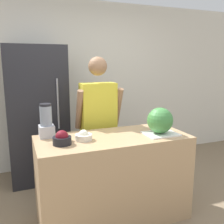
{
  "coord_description": "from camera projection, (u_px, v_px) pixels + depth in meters",
  "views": [
    {
      "loc": [
        -0.91,
        -1.94,
        1.66
      ],
      "look_at": [
        0.0,
        0.37,
        1.16
      ],
      "focal_mm": 40.0,
      "sensor_mm": 36.0,
      "label": 1
    }
  ],
  "objects": [
    {
      "name": "bowl_cream",
      "position": [
        84.0,
        136.0,
        2.43
      ],
      "size": [
        0.17,
        0.17,
        0.1
      ],
      "color": "beige",
      "rests_on": "counter_island"
    },
    {
      "name": "blender",
      "position": [
        46.0,
        123.0,
        2.51
      ],
      "size": [
        0.15,
        0.15,
        0.34
      ],
      "color": "#B7B7BC",
      "rests_on": "counter_island"
    },
    {
      "name": "cutting_board",
      "position": [
        161.0,
        134.0,
        2.63
      ],
      "size": [
        0.34,
        0.27,
        0.01
      ],
      "color": "white",
      "rests_on": "counter_island"
    },
    {
      "name": "refrigerator",
      "position": [
        38.0,
        114.0,
        3.5
      ],
      "size": [
        0.79,
        0.69,
        1.88
      ],
      "color": "#232328",
      "rests_on": "ground_plane"
    },
    {
      "name": "bowl_cherries",
      "position": [
        62.0,
        139.0,
        2.3
      ],
      "size": [
        0.17,
        0.17,
        0.13
      ],
      "color": "black",
      "rests_on": "counter_island"
    },
    {
      "name": "counter_island",
      "position": [
        113.0,
        178.0,
        2.65
      ],
      "size": [
        1.56,
        0.68,
        0.91
      ],
      "color": "tan",
      "rests_on": "ground_plane"
    },
    {
      "name": "wall_back",
      "position": [
        75.0,
        85.0,
        4.0
      ],
      "size": [
        8.0,
        0.06,
        2.6
      ],
      "color": "silver",
      "rests_on": "ground_plane"
    },
    {
      "name": "watermelon",
      "position": [
        160.0,
        120.0,
        2.61
      ],
      "size": [
        0.27,
        0.27,
        0.27
      ],
      "color": "#3D7F3D",
      "rests_on": "cutting_board"
    },
    {
      "name": "person",
      "position": [
        98.0,
        126.0,
        3.09
      ],
      "size": [
        0.57,
        0.27,
        1.73
      ],
      "color": "#4C608C",
      "rests_on": "ground_plane"
    }
  ]
}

